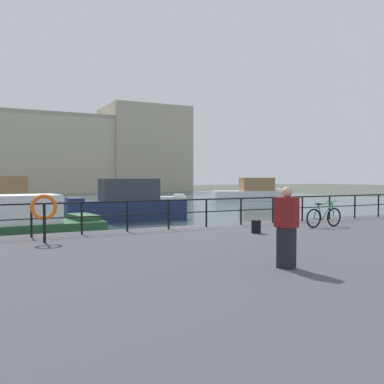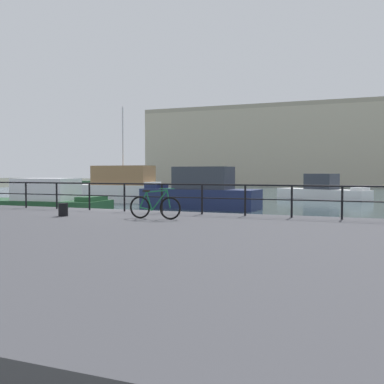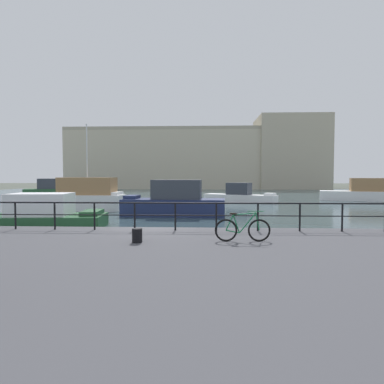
{
  "view_description": "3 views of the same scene",
  "coord_description": "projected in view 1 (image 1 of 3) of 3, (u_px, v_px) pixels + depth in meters",
  "views": [
    {
      "loc": [
        -8.28,
        -15.06,
        2.65
      ],
      "look_at": [
        2.08,
        5.33,
        1.87
      ],
      "focal_mm": 40.28,
      "sensor_mm": 36.0,
      "label": 1
    },
    {
      "loc": [
        9.97,
        -15.78,
        2.26
      ],
      "look_at": [
        2.35,
        3.21,
        1.36
      ],
      "focal_mm": 42.64,
      "sensor_mm": 36.0,
      "label": 2
    },
    {
      "loc": [
        2.37,
        -13.48,
        2.85
      ],
      "look_at": [
        1.51,
        6.22,
        1.91
      ],
      "focal_mm": 31.36,
      "sensor_mm": 36.0,
      "label": 3
    }
  ],
  "objects": [
    {
      "name": "moored_blue_motorboat",
      "position": [
        126.0,
        204.0,
        26.44
      ],
      "size": [
        7.36,
        2.69,
        2.57
      ],
      "rotation": [
        0.0,
        0.0,
        3.09
      ],
      "color": "navy",
      "rests_on": "water_basin"
    },
    {
      "name": "parked_bicycle",
      "position": [
        324.0,
        217.0,
        16.25
      ],
      "size": [
        1.77,
        0.11,
        0.98
      ],
      "rotation": [
        0.0,
        0.0,
        0.03
      ],
      "color": "black",
      "rests_on": "quay_promenade"
    },
    {
      "name": "harbor_building",
      "position": [
        61.0,
        154.0,
        76.02
      ],
      "size": [
        57.14,
        13.01,
        15.95
      ],
      "color": "#C1B79E",
      "rests_on": "ground_plane"
    },
    {
      "name": "quay_promenade",
      "position": [
        324.0,
        263.0,
        11.45
      ],
      "size": [
        56.0,
        13.0,
        0.77
      ],
      "primitive_type": "cube",
      "color": "#47474C",
      "rests_on": "ground_plane"
    },
    {
      "name": "ground_plane",
      "position": [
        206.0,
        243.0,
        17.25
      ],
      "size": [
        240.0,
        240.0,
        0.0
      ],
      "primitive_type": "plane",
      "color": "#4C5147"
    },
    {
      "name": "water_basin",
      "position": [
        64.0,
        203.0,
        44.16
      ],
      "size": [
        80.0,
        60.0,
        0.01
      ],
      "primitive_type": "cube",
      "color": "#33474C",
      "rests_on": "ground_plane"
    },
    {
      "name": "quay_railing",
      "position": [
        206.0,
        208.0,
        16.36
      ],
      "size": [
        25.2,
        0.07,
        1.08
      ],
      "color": "black",
      "rests_on": "quay_promenade"
    },
    {
      "name": "standing_person",
      "position": [
        287.0,
        227.0,
        8.91
      ],
      "size": [
        0.44,
        0.52,
        1.69
      ],
      "rotation": [
        0.0,
        0.0,
        0.44
      ],
      "color": "black",
      "rests_on": "quay_promenade"
    },
    {
      "name": "life_ring_stand",
      "position": [
        44.0,
        209.0,
        12.42
      ],
      "size": [
        0.75,
        0.16,
        1.4
      ],
      "color": "black",
      "rests_on": "quay_promenade"
    },
    {
      "name": "moored_white_yacht",
      "position": [
        12.0,
        224.0,
        17.84
      ],
      "size": [
        7.98,
        3.55,
        1.91
      ],
      "rotation": [
        0.0,
        0.0,
        0.1
      ],
      "color": "#23512D",
      "rests_on": "water_basin"
    },
    {
      "name": "mooring_bollard",
      "position": [
        256.0,
        227.0,
        14.51
      ],
      "size": [
        0.32,
        0.32,
        0.44
      ],
      "primitive_type": "cylinder",
      "color": "black",
      "rests_on": "quay_promenade"
    },
    {
      "name": "moored_harbor_tender",
      "position": [
        144.0,
        198.0,
        40.5
      ],
      "size": [
        7.93,
        5.31,
        2.11
      ],
      "rotation": [
        0.0,
        0.0,
        -0.48
      ],
      "color": "white",
      "rests_on": "water_basin"
    },
    {
      "name": "moored_cabin_cruiser",
      "position": [
        251.0,
        192.0,
        49.62
      ],
      "size": [
        8.67,
        5.01,
        2.61
      ],
      "rotation": [
        0.0,
        0.0,
        -0.3
      ],
      "color": "white",
      "rests_on": "water_basin"
    }
  ]
}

